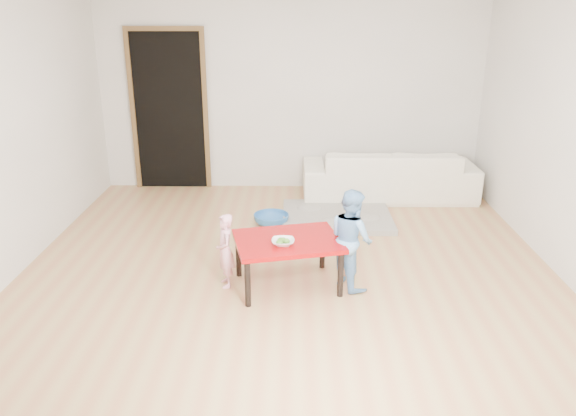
{
  "coord_description": "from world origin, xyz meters",
  "views": [
    {
      "loc": [
        0.06,
        -4.9,
        2.35
      ],
      "look_at": [
        0.0,
        -0.2,
        0.65
      ],
      "focal_mm": 35.0,
      "sensor_mm": 36.0,
      "label": 1
    }
  ],
  "objects_px": {
    "sofa": "(388,173)",
    "bowl": "(283,242)",
    "child_pink": "(225,251)",
    "child_blue": "(351,239)",
    "red_table": "(288,263)",
    "basin": "(271,220)"
  },
  "relations": [
    {
      "from": "bowl",
      "to": "basin",
      "type": "distance_m",
      "value": 1.65
    },
    {
      "from": "red_table",
      "to": "child_blue",
      "type": "xyz_separation_m",
      "value": [
        0.55,
        0.02,
        0.22
      ]
    },
    {
      "from": "sofa",
      "to": "bowl",
      "type": "distance_m",
      "value": 2.91
    },
    {
      "from": "sofa",
      "to": "child_pink",
      "type": "distance_m",
      "value": 3.07
    },
    {
      "from": "bowl",
      "to": "child_pink",
      "type": "bearing_deg",
      "value": 166.56
    },
    {
      "from": "child_pink",
      "to": "child_blue",
      "type": "distance_m",
      "value": 1.1
    },
    {
      "from": "bowl",
      "to": "child_blue",
      "type": "height_order",
      "value": "child_blue"
    },
    {
      "from": "red_table",
      "to": "basin",
      "type": "distance_m",
      "value": 1.49
    },
    {
      "from": "sofa",
      "to": "basin",
      "type": "height_order",
      "value": "sofa"
    },
    {
      "from": "child_blue",
      "to": "basin",
      "type": "relative_size",
      "value": 2.24
    },
    {
      "from": "sofa",
      "to": "child_pink",
      "type": "relative_size",
      "value": 3.27
    },
    {
      "from": "red_table",
      "to": "child_pink",
      "type": "distance_m",
      "value": 0.56
    },
    {
      "from": "sofa",
      "to": "child_blue",
      "type": "xyz_separation_m",
      "value": [
        -0.71,
        -2.46,
        0.13
      ]
    },
    {
      "from": "child_blue",
      "to": "basin",
      "type": "distance_m",
      "value": 1.68
    },
    {
      "from": "red_table",
      "to": "bowl",
      "type": "distance_m",
      "value": 0.28
    },
    {
      "from": "child_blue",
      "to": "basin",
      "type": "bearing_deg",
      "value": -0.8
    },
    {
      "from": "red_table",
      "to": "child_pink",
      "type": "relative_size",
      "value": 1.34
    },
    {
      "from": "bowl",
      "to": "basin",
      "type": "relative_size",
      "value": 0.48
    },
    {
      "from": "child_blue",
      "to": "bowl",
      "type": "bearing_deg",
      "value": 75.03
    },
    {
      "from": "bowl",
      "to": "basin",
      "type": "bearing_deg",
      "value": 96.04
    },
    {
      "from": "sofa",
      "to": "child_blue",
      "type": "relative_size",
      "value": 2.44
    },
    {
      "from": "red_table",
      "to": "basin",
      "type": "bearing_deg",
      "value": 97.95
    }
  ]
}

